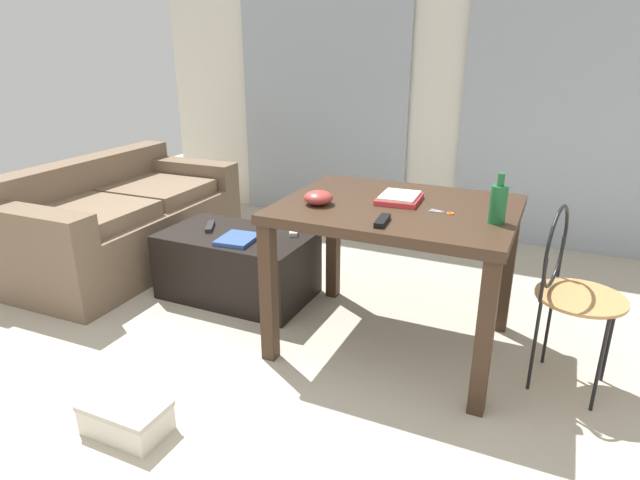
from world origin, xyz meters
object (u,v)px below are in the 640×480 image
tv_remote_primary (210,226)px  tv_remote_secondary (293,232)px  craft_table (397,226)px  bowl (318,198)px  coffee_table (238,265)px  book_stack (399,198)px  bottle_near (498,203)px  tv_remote_on_table (382,221)px  couch (120,222)px  magazine (238,239)px  shoebox (126,417)px  scissors (444,212)px  wire_chair (568,278)px

tv_remote_primary → tv_remote_secondary: 0.55m
craft_table → bowl: bearing=-155.2°
tv_remote_secondary → coffee_table: bearing=178.0°
bowl → book_stack: size_ratio=0.57×
bottle_near → tv_remote_on_table: 0.51m
tv_remote_primary → coffee_table: bearing=-33.5°
couch → tv_remote_primary: bearing=-7.2°
coffee_table → magazine: bearing=-52.2°
book_stack → tv_remote_primary: 1.32m
couch → tv_remote_on_table: bearing=-15.2°
shoebox → tv_remote_on_table: bearing=45.8°
tv_remote_primary → shoebox: bearing=-98.2°
tv_remote_secondary → shoebox: bearing=-118.5°
tv_remote_on_table → tv_remote_secondary: tv_remote_on_table is taller
bowl → scissors: (0.59, 0.12, -0.03)m
bowl → tv_remote_primary: bearing=160.0°
wire_chair → shoebox: wire_chair is taller
scissors → magazine: (-1.22, 0.09, -0.35)m
couch → coffee_table: size_ratio=1.88×
tv_remote_on_table → tv_remote_secondary: (-0.77, 0.62, -0.36)m
coffee_table → tv_remote_secondary: 0.42m
bottle_near → tv_remote_primary: bearing=171.4°
wire_chair → magazine: 1.79m
couch → book_stack: 2.22m
wire_chair → shoebox: 2.00m
bowl → tv_remote_primary: size_ratio=0.76×
tv_remote_on_table → tv_remote_primary: (-1.30, 0.48, -0.36)m
couch → magazine: (1.17, -0.24, 0.13)m
coffee_table → craft_table: 1.17m
coffee_table → shoebox: (0.29, -1.29, -0.14)m
couch → bottle_near: bearing=-8.1°
scissors → tv_remote_secondary: bearing=160.4°
bottle_near → tv_remote_secondary: bottle_near is taller
bowl → shoebox: size_ratio=0.41×
craft_table → tv_remote_secondary: (-0.74, 0.30, -0.24)m
coffee_table → craft_table: bearing=-8.1°
tv_remote_primary → shoebox: size_ratio=0.54×
coffee_table → bowl: bearing=-24.0°
bottle_near → bowl: (-0.83, -0.07, -0.05)m
wire_chair → tv_remote_on_table: bearing=-158.8°
magazine → tv_remote_on_table: bearing=-25.1°
coffee_table → magazine: size_ratio=3.80×
wire_chair → tv_remote_on_table: wire_chair is taller
bottle_near → craft_table: bearing=168.7°
wire_chair → magazine: wire_chair is taller
tv_remote_primary → scissors: bearing=-36.9°
book_stack → tv_remote_primary: book_stack is taller
bottle_near → magazine: (-1.46, 0.14, -0.44)m
coffee_table → bowl: (0.71, -0.32, 0.60)m
scissors → tv_remote_secondary: 1.10m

